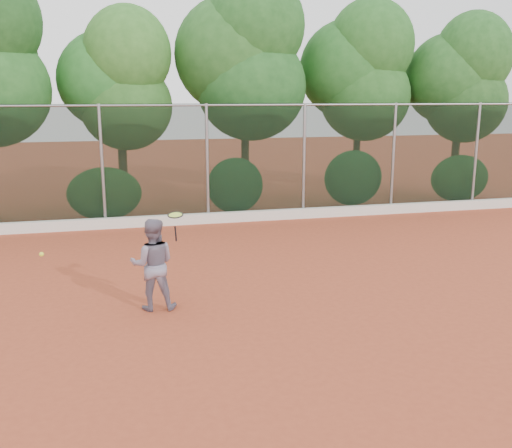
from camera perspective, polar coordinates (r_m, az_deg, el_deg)
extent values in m
plane|color=#A74327|center=(10.66, 1.30, -7.73)|extent=(80.00, 80.00, 0.00)
cube|color=silver|center=(17.05, -4.69, 0.59)|extent=(24.00, 0.20, 0.30)
imported|color=slate|center=(10.22, -10.28, -3.99)|extent=(0.87, 0.71, 1.64)
cube|color=black|center=(16.96, -4.89, 6.01)|extent=(24.00, 0.01, 3.50)
cylinder|color=gray|center=(16.84, -5.00, 11.76)|extent=(24.00, 0.06, 0.06)
cylinder|color=gray|center=(16.76, -15.12, 5.53)|extent=(0.09, 0.09, 3.50)
cylinder|color=gray|center=(16.96, -4.89, 6.01)|extent=(0.09, 0.09, 3.50)
cylinder|color=gray|center=(17.67, 4.82, 6.28)|extent=(0.09, 0.09, 3.50)
cylinder|color=gray|center=(18.84, 13.55, 6.38)|extent=(0.09, 0.09, 3.50)
cylinder|color=gray|center=(20.39, 21.11, 6.34)|extent=(0.09, 0.09, 3.50)
cylinder|color=#422E19|center=(19.11, -13.11, 4.82)|extent=(0.28, 0.28, 2.40)
ellipsoid|color=#28581E|center=(18.84, -12.83, 11.45)|extent=(2.90, 2.40, 2.80)
ellipsoid|color=#216121|center=(19.14, -14.51, 13.77)|extent=(3.20, 2.70, 3.10)
ellipsoid|color=#2C6321|center=(18.69, -12.74, 16.36)|extent=(2.70, 2.30, 2.90)
cylinder|color=#3F2D18|center=(19.24, -1.09, 6.10)|extent=(0.26, 0.26, 3.00)
ellipsoid|color=#2D6E2A|center=(19.06, -0.45, 13.57)|extent=(3.60, 3.00, 3.50)
ellipsoid|color=#36742C|center=(19.28, -2.18, 16.53)|extent=(3.90, 3.20, 3.80)
ellipsoid|color=#30722B|center=(19.11, -0.08, 19.28)|extent=(3.20, 2.70, 3.30)
cylinder|color=#3B2916|center=(20.73, 9.97, 5.98)|extent=(0.24, 0.24, 2.70)
ellipsoid|color=#1F501B|center=(20.59, 10.86, 12.45)|extent=(3.20, 2.70, 3.10)
ellipsoid|color=#1D531C|center=(20.68, 9.31, 15.01)|extent=(3.50, 2.90, 3.40)
ellipsoid|color=#1F531C|center=(20.60, 11.45, 17.17)|extent=(3.00, 2.50, 3.10)
cylinder|color=#44301A|center=(22.15, 19.22, 5.62)|extent=(0.28, 0.28, 2.50)
ellipsoid|color=#316526|center=(22.04, 20.24, 11.39)|extent=(3.00, 2.50, 2.90)
ellipsoid|color=#32702A|center=(22.03, 18.85, 13.58)|extent=(3.30, 2.80, 3.20)
ellipsoid|color=#32702A|center=(22.05, 20.94, 15.51)|extent=(2.80, 2.40, 3.00)
ellipsoid|color=#366E29|center=(17.68, -14.91, 2.95)|extent=(2.20, 1.16, 1.60)
ellipsoid|color=#266527|center=(18.03, -2.10, 3.88)|extent=(1.80, 1.04, 1.76)
ellipsoid|color=#276728|center=(19.22, 9.69, 4.56)|extent=(2.00, 1.10, 1.84)
ellipsoid|color=#316E2A|center=(21.15, 19.70, 4.32)|extent=(2.16, 1.12, 1.64)
cylinder|color=black|center=(10.13, -8.03, -0.96)|extent=(0.06, 0.09, 0.29)
torus|color=black|center=(10.00, -8.06, 0.91)|extent=(0.36, 0.36, 0.08)
cylinder|color=#CEEC45|center=(10.00, -8.06, 0.91)|extent=(0.30, 0.30, 0.05)
sphere|color=#E5EF36|center=(9.72, -20.66, -2.85)|extent=(0.07, 0.07, 0.07)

